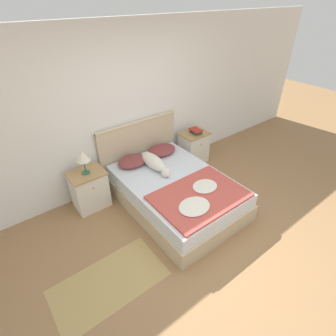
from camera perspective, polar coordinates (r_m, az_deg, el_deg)
ground_plane at (r=3.66m, az=10.43°, el=-17.19°), size 16.00×16.00×0.00m
wall_back at (r=4.27m, az=-9.15°, el=12.49°), size 9.00×0.06×2.55m
bed at (r=4.08m, az=1.72°, el=-5.26°), size 1.41×2.00×0.48m
headboard at (r=4.59m, az=-6.28°, el=4.35°), size 1.49×0.06×1.07m
nightstand_left at (r=4.18m, az=-16.71°, el=-4.47°), size 0.52×0.42×0.62m
nightstand_right at (r=5.10m, az=5.55°, el=4.52°), size 0.52×0.42×0.62m
pillow_left at (r=4.28m, az=-7.65°, el=1.54°), size 0.50×0.39×0.12m
pillow_right at (r=4.54m, az=-1.36°, el=3.97°), size 0.50×0.39×0.12m
quilt at (r=3.61m, az=6.83°, el=-6.14°), size 1.24×0.89×0.06m
dog at (r=4.14m, az=-2.96°, el=1.19°), size 0.23×0.81×0.20m
book_stack at (r=4.92m, az=6.07°, el=7.97°), size 0.18×0.24×0.08m
table_lamp at (r=3.85m, az=-18.08°, el=2.34°), size 0.20×0.20×0.37m
rug at (r=3.41m, az=-12.65°, el=-23.13°), size 1.30×0.70×0.00m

